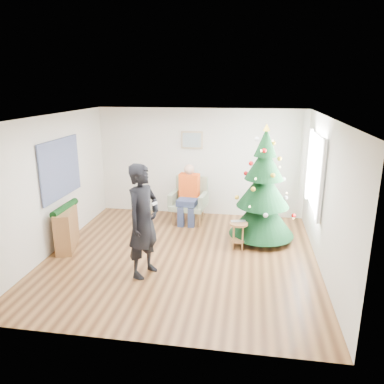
% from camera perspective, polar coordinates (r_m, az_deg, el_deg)
% --- Properties ---
extents(floor, '(5.00, 5.00, 0.00)m').
position_cam_1_polar(floor, '(7.20, -1.56, -9.74)').
color(floor, brown).
rests_on(floor, ground).
extents(ceiling, '(5.00, 5.00, 0.00)m').
position_cam_1_polar(ceiling, '(6.50, -1.74, 11.37)').
color(ceiling, white).
rests_on(ceiling, wall_back).
extents(wall_back, '(5.00, 0.00, 5.00)m').
position_cam_1_polar(wall_back, '(9.13, 1.26, 4.51)').
color(wall_back, silver).
rests_on(wall_back, floor).
extents(wall_front, '(5.00, 0.00, 5.00)m').
position_cam_1_polar(wall_front, '(4.44, -7.67, -8.48)').
color(wall_front, silver).
rests_on(wall_front, floor).
extents(wall_left, '(0.00, 5.00, 5.00)m').
position_cam_1_polar(wall_left, '(7.59, -20.54, 1.07)').
color(wall_left, silver).
rests_on(wall_left, floor).
extents(wall_right, '(0.00, 5.00, 5.00)m').
position_cam_1_polar(wall_right, '(6.75, 19.72, -0.66)').
color(wall_right, silver).
rests_on(wall_right, floor).
extents(window_panel, '(0.04, 1.30, 1.40)m').
position_cam_1_polar(window_panel, '(7.65, 18.35, 2.93)').
color(window_panel, white).
rests_on(window_panel, wall_right).
extents(curtains, '(0.05, 1.75, 1.50)m').
position_cam_1_polar(curtains, '(7.64, 18.13, 2.94)').
color(curtains, white).
rests_on(curtains, wall_right).
extents(christmas_tree, '(1.33, 1.33, 2.41)m').
position_cam_1_polar(christmas_tree, '(7.69, 10.80, 0.35)').
color(christmas_tree, '#3F2816').
rests_on(christmas_tree, floor).
extents(stool, '(0.36, 0.36, 0.54)m').
position_cam_1_polar(stool, '(7.47, 7.05, -6.55)').
color(stool, brown).
rests_on(stool, floor).
extents(laptop, '(0.33, 0.24, 0.02)m').
position_cam_1_polar(laptop, '(7.37, 7.13, -4.59)').
color(laptop, silver).
rests_on(laptop, stool).
extents(armchair, '(0.89, 0.82, 1.04)m').
position_cam_1_polar(armchair, '(8.81, -0.45, -2.06)').
color(armchair, gray).
rests_on(armchair, floor).
extents(seated_person, '(0.48, 0.68, 1.36)m').
position_cam_1_polar(seated_person, '(8.66, -0.56, -0.19)').
color(seated_person, navy).
rests_on(seated_person, armchair).
extents(standing_man, '(0.69, 0.82, 1.93)m').
position_cam_1_polar(standing_man, '(6.25, -7.42, -4.39)').
color(standing_man, black).
rests_on(standing_man, floor).
extents(game_controller, '(0.08, 0.13, 0.04)m').
position_cam_1_polar(game_controller, '(6.06, -5.74, -1.76)').
color(game_controller, white).
rests_on(game_controller, standing_man).
extents(console, '(0.58, 1.04, 0.80)m').
position_cam_1_polar(console, '(7.83, -18.56, -5.22)').
color(console, brown).
rests_on(console, floor).
extents(garland, '(0.14, 0.90, 0.14)m').
position_cam_1_polar(garland, '(7.70, -18.84, -2.30)').
color(garland, black).
rests_on(garland, console).
extents(tapestry, '(0.03, 1.50, 1.15)m').
position_cam_1_polar(tapestry, '(7.77, -19.39, 3.41)').
color(tapestry, black).
rests_on(tapestry, wall_left).
extents(framed_picture, '(0.52, 0.05, 0.42)m').
position_cam_1_polar(framed_picture, '(9.03, -0.02, 7.93)').
color(framed_picture, tan).
rests_on(framed_picture, wall_back).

